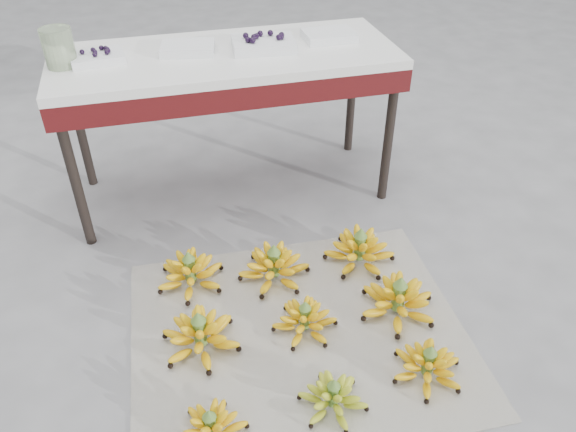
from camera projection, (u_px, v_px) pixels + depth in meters
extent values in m
plane|color=slate|center=(283.00, 328.00, 2.16)|extent=(60.00, 60.00, 0.00)
cube|color=white|center=(299.00, 334.00, 2.14)|extent=(1.29, 1.10, 0.01)
ellipsoid|color=#FFD202|center=(211.00, 431.00, 1.76)|extent=(0.27, 0.27, 0.07)
ellipsoid|color=#FFD202|center=(210.00, 425.00, 1.75)|extent=(0.19, 0.19, 0.05)
ellipsoid|color=#FFD202|center=(210.00, 420.00, 1.73)|extent=(0.12, 0.12, 0.04)
cylinder|color=#54792F|center=(210.00, 425.00, 1.75)|extent=(0.04, 0.04, 0.09)
cone|color=#54792F|center=(209.00, 414.00, 1.71)|extent=(0.04, 0.04, 0.03)
ellipsoid|color=#98B724|center=(333.00, 400.00, 1.86)|extent=(0.25, 0.25, 0.07)
ellipsoid|color=#98B724|center=(333.00, 394.00, 1.84)|extent=(0.17, 0.17, 0.05)
ellipsoid|color=#98B724|center=(334.00, 389.00, 1.82)|extent=(0.11, 0.11, 0.04)
cylinder|color=#54792F|center=(333.00, 394.00, 1.84)|extent=(0.04, 0.04, 0.09)
cone|color=#54792F|center=(334.00, 383.00, 1.80)|extent=(0.04, 0.04, 0.03)
ellipsoid|color=#FFD202|center=(427.00, 368.00, 1.96)|extent=(0.32, 0.32, 0.07)
ellipsoid|color=#FFD202|center=(428.00, 362.00, 1.94)|extent=(0.23, 0.23, 0.06)
ellipsoid|color=#FFD202|center=(430.00, 356.00, 1.92)|extent=(0.15, 0.15, 0.05)
cylinder|color=#54792F|center=(428.00, 362.00, 1.94)|extent=(0.04, 0.04, 0.10)
cone|color=#54792F|center=(431.00, 350.00, 1.90)|extent=(0.05, 0.05, 0.04)
ellipsoid|color=#FFD202|center=(201.00, 338.00, 2.06)|extent=(0.35, 0.35, 0.09)
ellipsoid|color=#FFD202|center=(200.00, 331.00, 2.03)|extent=(0.25, 0.25, 0.07)
ellipsoid|color=#FFD202|center=(199.00, 324.00, 2.01)|extent=(0.16, 0.16, 0.05)
cylinder|color=#54792F|center=(200.00, 331.00, 2.03)|extent=(0.05, 0.05, 0.12)
cone|color=#54792F|center=(198.00, 317.00, 1.99)|extent=(0.06, 0.06, 0.04)
ellipsoid|color=#FFD202|center=(305.00, 323.00, 2.13)|extent=(0.31, 0.31, 0.07)
ellipsoid|color=#FFD202|center=(305.00, 317.00, 2.11)|extent=(0.22, 0.22, 0.05)
ellipsoid|color=#FFD202|center=(305.00, 311.00, 2.09)|extent=(0.14, 0.14, 0.05)
cylinder|color=#54792F|center=(305.00, 317.00, 2.11)|extent=(0.04, 0.04, 0.10)
cone|color=#54792F|center=(305.00, 305.00, 2.07)|extent=(0.05, 0.05, 0.04)
ellipsoid|color=#FFD202|center=(397.00, 304.00, 2.20)|extent=(0.35, 0.35, 0.09)
ellipsoid|color=#FFD202|center=(399.00, 296.00, 2.17)|extent=(0.25, 0.25, 0.07)
ellipsoid|color=#FFD202|center=(400.00, 289.00, 2.15)|extent=(0.16, 0.16, 0.06)
cylinder|color=#54792F|center=(399.00, 296.00, 2.17)|extent=(0.05, 0.05, 0.12)
cone|color=#54792F|center=(401.00, 282.00, 2.13)|extent=(0.06, 0.06, 0.04)
ellipsoid|color=#FFD202|center=(191.00, 276.00, 2.33)|extent=(0.29, 0.29, 0.08)
ellipsoid|color=#FFD202|center=(190.00, 269.00, 2.31)|extent=(0.20, 0.20, 0.06)
ellipsoid|color=#FFD202|center=(189.00, 263.00, 2.29)|extent=(0.13, 0.13, 0.05)
cylinder|color=#54792F|center=(190.00, 269.00, 2.31)|extent=(0.05, 0.05, 0.11)
cone|color=#54792F|center=(188.00, 256.00, 2.26)|extent=(0.05, 0.05, 0.04)
ellipsoid|color=#FFD202|center=(274.00, 270.00, 2.36)|extent=(0.36, 0.36, 0.09)
ellipsoid|color=#FFD202|center=(274.00, 263.00, 2.33)|extent=(0.25, 0.25, 0.07)
ellipsoid|color=#FFD202|center=(274.00, 256.00, 2.31)|extent=(0.16, 0.16, 0.05)
cylinder|color=#54792F|center=(274.00, 263.00, 2.33)|extent=(0.05, 0.05, 0.12)
cone|color=#54792F|center=(274.00, 249.00, 2.29)|extent=(0.06, 0.06, 0.04)
ellipsoid|color=#FFD202|center=(359.00, 253.00, 2.44)|extent=(0.38, 0.38, 0.09)
ellipsoid|color=#FFD202|center=(360.00, 246.00, 2.42)|extent=(0.27, 0.27, 0.07)
ellipsoid|color=#FFD202|center=(360.00, 240.00, 2.40)|extent=(0.18, 0.18, 0.06)
cylinder|color=#54792F|center=(360.00, 246.00, 2.42)|extent=(0.05, 0.05, 0.12)
cone|color=#54792F|center=(361.00, 232.00, 2.37)|extent=(0.06, 0.06, 0.04)
cylinder|color=black|center=(75.00, 178.00, 2.38)|extent=(0.05, 0.05, 0.70)
cylinder|color=black|center=(389.00, 137.00, 2.67)|extent=(0.05, 0.05, 0.70)
cylinder|color=black|center=(79.00, 124.00, 2.77)|extent=(0.05, 0.05, 0.70)
cylinder|color=black|center=(352.00, 93.00, 3.07)|extent=(0.05, 0.05, 0.70)
cube|color=#440C0C|center=(227.00, 72.00, 2.55)|extent=(1.53, 0.61, 0.10)
cube|color=white|center=(226.00, 56.00, 2.50)|extent=(1.53, 0.61, 0.04)
cube|color=silver|center=(97.00, 58.00, 2.39)|extent=(0.24, 0.19, 0.04)
sphere|color=black|center=(107.00, 52.00, 2.36)|extent=(0.02, 0.02, 0.02)
sphere|color=black|center=(106.00, 48.00, 2.40)|extent=(0.02, 0.02, 0.02)
sphere|color=black|center=(93.00, 50.00, 2.38)|extent=(0.02, 0.02, 0.02)
sphere|color=black|center=(95.00, 55.00, 2.34)|extent=(0.02, 0.02, 0.02)
sphere|color=black|center=(108.00, 51.00, 2.37)|extent=(0.02, 0.02, 0.02)
sphere|color=black|center=(101.00, 48.00, 2.40)|extent=(0.02, 0.02, 0.02)
sphere|color=black|center=(95.00, 52.00, 2.36)|extent=(0.02, 0.02, 0.02)
sphere|color=black|center=(82.00, 52.00, 2.36)|extent=(0.02, 0.02, 0.02)
sphere|color=black|center=(107.00, 49.00, 2.39)|extent=(0.02, 0.02, 0.02)
cube|color=silver|center=(188.00, 48.00, 2.48)|extent=(0.26, 0.21, 0.04)
cube|color=silver|center=(264.00, 44.00, 2.51)|extent=(0.29, 0.22, 0.04)
sphere|color=black|center=(281.00, 37.00, 2.48)|extent=(0.03, 0.03, 0.03)
sphere|color=black|center=(279.00, 37.00, 2.48)|extent=(0.03, 0.03, 0.03)
sphere|color=black|center=(256.00, 36.00, 2.49)|extent=(0.03, 0.03, 0.03)
sphere|color=black|center=(248.00, 40.00, 2.45)|extent=(0.03, 0.03, 0.03)
sphere|color=black|center=(282.00, 35.00, 2.50)|extent=(0.03, 0.03, 0.03)
sphere|color=black|center=(260.00, 34.00, 2.52)|extent=(0.03, 0.03, 0.03)
sphere|color=black|center=(254.00, 37.00, 2.48)|extent=(0.03, 0.03, 0.03)
sphere|color=black|center=(270.00, 33.00, 2.52)|extent=(0.03, 0.03, 0.03)
sphere|color=black|center=(253.00, 41.00, 2.44)|extent=(0.03, 0.03, 0.03)
sphere|color=black|center=(252.00, 40.00, 2.45)|extent=(0.03, 0.03, 0.03)
sphere|color=black|center=(246.00, 36.00, 2.49)|extent=(0.03, 0.03, 0.03)
cube|color=silver|center=(329.00, 35.00, 2.61)|extent=(0.24, 0.17, 0.04)
cylinder|color=#B7CCA2|center=(59.00, 48.00, 2.31)|extent=(0.15, 0.15, 0.16)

